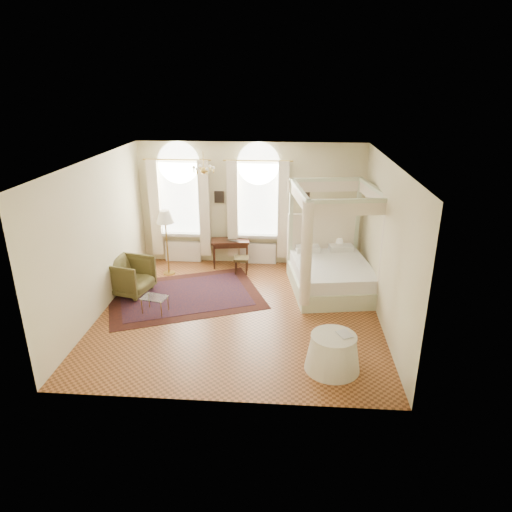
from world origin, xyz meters
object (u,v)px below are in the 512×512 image
at_px(stool, 241,260).
at_px(writing_desk, 230,244).
at_px(coffee_table, 154,299).
at_px(armchair, 130,276).
at_px(nightstand, 338,263).
at_px(side_table, 333,352).
at_px(floor_lamp, 165,220).
at_px(canopy_bed, 332,268).

bearing_deg(stool, writing_desk, 126.86).
bearing_deg(coffee_table, armchair, 132.88).
xyz_separation_m(writing_desk, coffee_table, (-1.31, -2.80, -0.31)).
relative_size(nightstand, writing_desk, 0.55).
bearing_deg(stool, armchair, -150.55).
bearing_deg(stool, side_table, -63.79).
bearing_deg(coffee_table, floor_lamp, 96.68).
bearing_deg(stool, nightstand, 3.44).
distance_m(stool, coffee_table, 2.87).
xyz_separation_m(canopy_bed, floor_lamp, (-4.18, 0.72, 0.89)).
relative_size(writing_desk, side_table, 1.10).
xyz_separation_m(nightstand, armchair, (-5.03, -1.57, 0.14)).
xyz_separation_m(canopy_bed, writing_desk, (-2.63, 1.37, 0.07)).
bearing_deg(writing_desk, armchair, -139.11).
bearing_deg(floor_lamp, side_table, -45.12).
bearing_deg(floor_lamp, canopy_bed, -9.78).
distance_m(nightstand, coffee_table, 4.86).
xyz_separation_m(canopy_bed, nightstand, (0.24, 1.07, -0.28)).
relative_size(coffee_table, floor_lamp, 0.36).
relative_size(nightstand, coffee_table, 0.95).
bearing_deg(nightstand, coffee_table, -149.10).
height_order(canopy_bed, stool, canopy_bed).
xyz_separation_m(canopy_bed, armchair, (-4.79, -0.50, -0.14)).
bearing_deg(side_table, canopy_bed, 85.84).
xyz_separation_m(nightstand, stool, (-2.52, -0.15, 0.07)).
bearing_deg(nightstand, writing_desk, 173.89).
bearing_deg(coffee_table, nightstand, 30.90).
xyz_separation_m(stool, floor_lamp, (-1.90, -0.19, 1.10)).
bearing_deg(armchair, stool, -46.90).
distance_m(nightstand, floor_lamp, 4.59).
xyz_separation_m(stool, armchair, (-2.51, -1.42, 0.07)).
xyz_separation_m(nightstand, floor_lamp, (-4.42, -0.35, 1.17)).
height_order(nightstand, side_table, side_table).
height_order(nightstand, writing_desk, writing_desk).
xyz_separation_m(armchair, coffee_table, (0.86, -0.93, -0.10)).
distance_m(coffee_table, floor_lamp, 2.44).
bearing_deg(side_table, nightstand, 83.69).
relative_size(coffee_table, side_table, 0.63).
height_order(armchair, floor_lamp, floor_lamp).
height_order(coffee_table, floor_lamp, floor_lamp).
bearing_deg(writing_desk, canopy_bed, -27.62).
bearing_deg(nightstand, armchair, -162.68).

